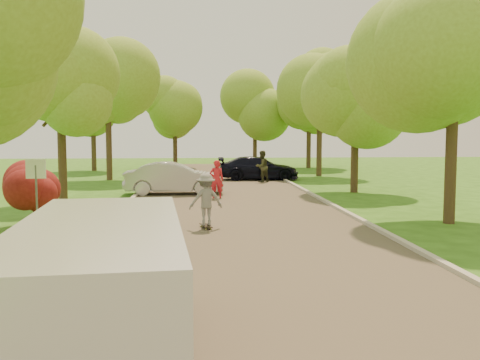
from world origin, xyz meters
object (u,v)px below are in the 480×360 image
object	(u,v)px
minivan	(101,292)
skateboarder	(206,199)
person_striped	(217,179)
longboard	(206,226)
street_sign	(36,181)
silver_sedan	(174,178)
person_olive	(262,167)
dark_sedan	(258,168)

from	to	relation	value
minivan	skateboarder	distance (m)	9.67
person_striped	longboard	bearing A→B (deg)	83.43
minivan	skateboarder	world-z (taller)	minivan
street_sign	skateboarder	bearing A→B (deg)	8.34
silver_sedan	person_olive	world-z (taller)	person_olive
minivan	person_striped	bearing A→B (deg)	78.61
street_sign	dark_sedan	bearing A→B (deg)	64.18
street_sign	longboard	size ratio (longest dim) A/B	2.59
silver_sedan	longboard	distance (m)	9.32
person_olive	person_striped	bearing A→B (deg)	30.16
longboard	person_striped	size ratio (longest dim) A/B	0.49
street_sign	person_olive	size ratio (longest dim) A/B	1.17
minivan	street_sign	bearing A→B (deg)	106.10
longboard	street_sign	bearing A→B (deg)	-4.38
minivan	silver_sedan	world-z (taller)	minivan
longboard	person_olive	distance (m)	15.33
silver_sedan	longboard	xyz separation A→B (m)	(1.32, -9.20, -0.67)
dark_sedan	skateboarder	size ratio (longest dim) A/B	3.12
skateboarder	person_olive	world-z (taller)	person_olive
dark_sedan	longboard	xyz separation A→B (m)	(-3.56, -16.53, -0.63)
person_olive	minivan	bearing A→B (deg)	40.09
silver_sedan	person_striped	world-z (taller)	person_striped
dark_sedan	person_striped	size ratio (longest dim) A/B	2.90
person_olive	silver_sedan	bearing A→B (deg)	11.02
person_striped	minivan	bearing A→B (deg)	81.17
silver_sedan	longboard	world-z (taller)	silver_sedan
street_sign	silver_sedan	size ratio (longest dim) A/B	0.47
skateboarder	minivan	bearing A→B (deg)	68.47
silver_sedan	skateboarder	bearing A→B (deg)	-171.51
longboard	dark_sedan	bearing A→B (deg)	-114.87
dark_sedan	person_striped	bearing A→B (deg)	164.06
person_striped	person_olive	bearing A→B (deg)	-113.38
street_sign	minivan	bearing A→B (deg)	-69.59
minivan	longboard	world-z (taller)	minivan
minivan	person_olive	xyz separation A→B (m)	(5.06, 24.45, -0.04)
dark_sedan	person_olive	xyz separation A→B (m)	(0.02, -1.65, 0.21)
dark_sedan	person_olive	bearing A→B (deg)	-177.37
minivan	person_olive	world-z (taller)	person_olive
dark_sedan	person_olive	distance (m)	1.66
minivan	skateboarder	xyz separation A→B (m)	(1.48, 9.56, -0.08)
silver_sedan	person_striped	distance (m)	2.63
street_sign	minivan	world-z (taller)	street_sign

